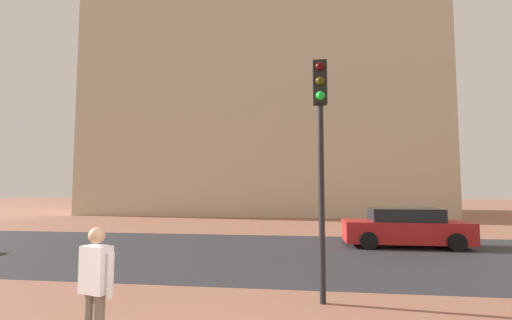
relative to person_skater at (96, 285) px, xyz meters
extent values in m
plane|color=#93604C|center=(1.37, 8.67, -0.96)|extent=(120.00, 120.00, 0.00)
cube|color=#2D2D33|center=(1.37, 8.00, -0.96)|extent=(120.00, 8.91, 0.00)
cube|color=beige|center=(-1.01, 28.59, 8.09)|extent=(29.63, 12.63, 18.11)
cube|color=#4C515B|center=(-1.01, 28.59, 18.35)|extent=(27.26, 11.62, 2.40)
cube|color=beige|center=(0.68, 28.59, 15.69)|extent=(5.55, 5.55, 33.30)
cylinder|color=beige|center=(-14.33, 23.77, 9.24)|extent=(2.80, 2.80, 20.40)
cylinder|color=beige|center=(12.31, 23.77, 9.75)|extent=(2.80, 2.80, 21.43)
cube|color=white|center=(0.00, -0.01, 0.21)|extent=(0.45, 0.32, 0.62)
cylinder|color=white|center=(0.25, -0.08, 0.16)|extent=(0.09, 0.09, 0.59)
cylinder|color=white|center=(-0.25, 0.06, 0.16)|extent=(0.09, 0.09, 0.59)
cube|color=black|center=(0.02, 0.08, 0.23)|extent=(0.31, 0.21, 0.40)
sphere|color=tan|center=(0.00, -0.01, 0.66)|extent=(0.22, 0.22, 0.22)
cube|color=red|center=(6.64, 9.96, -0.39)|extent=(4.59, 1.73, 0.80)
cube|color=black|center=(6.64, 9.96, 0.26)|extent=(2.57, 1.52, 0.49)
cylinder|color=black|center=(5.13, 9.09, -0.64)|extent=(0.64, 0.22, 0.64)
cylinder|color=black|center=(5.13, 10.82, -0.64)|extent=(0.64, 0.22, 0.64)
cylinder|color=black|center=(8.16, 9.09, -0.64)|extent=(0.64, 0.22, 0.64)
cylinder|color=black|center=(8.16, 10.82, -0.64)|extent=(0.64, 0.22, 0.64)
cylinder|color=black|center=(3.13, 2.71, 1.02)|extent=(0.12, 0.12, 3.96)
cube|color=black|center=(3.13, 2.71, 3.44)|extent=(0.28, 0.24, 0.90)
sphere|color=#390606|center=(3.13, 2.58, 3.74)|extent=(0.18, 0.18, 0.18)
sphere|color=#3C3306|center=(3.13, 2.58, 3.44)|extent=(0.18, 0.18, 0.18)
sphere|color=green|center=(3.13, 2.58, 3.14)|extent=(0.18, 0.18, 0.18)
camera|label=1|loc=(2.76, -4.56, 1.30)|focal=25.03mm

